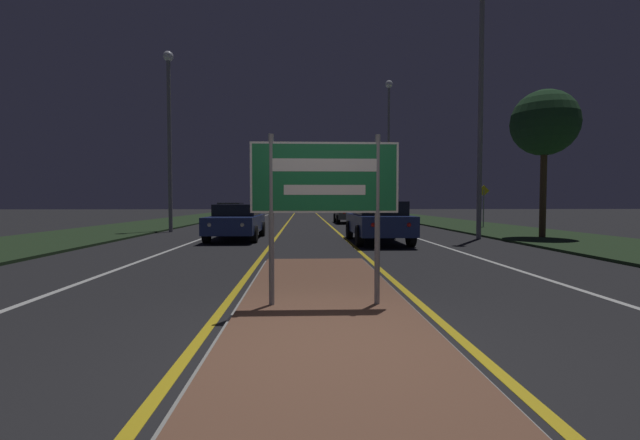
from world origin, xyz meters
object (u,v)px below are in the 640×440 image
car_receding_0 (378,221)px  car_approaching_1 (230,211)px  streetlight_left_near (169,121)px  streetlight_right_far (389,126)px  highway_sign (325,186)px  car_receding_1 (350,211)px  streetlight_right_near (481,83)px  warning_sign (484,202)px  car_approaching_0 (237,221)px

car_receding_0 → car_approaching_1: (-7.99, 16.96, -0.03)m
streetlight_left_near → streetlight_right_far: (13.24, 14.30, 2.35)m
highway_sign → streetlight_left_near: size_ratio=0.26×
streetlight_left_near → car_approaching_1: 12.26m
streetlight_left_near → car_approaching_1: (0.89, 11.37, -4.48)m
car_receding_1 → streetlight_right_far: bearing=58.2°
highway_sign → streetlight_right_far: 30.61m
streetlight_left_near → streetlight_right_near: size_ratio=0.84×
car_receding_0 → streetlight_left_near: bearing=147.8°
streetlight_right_far → car_approaching_1: size_ratio=2.57×
car_approaching_1 → warning_sign: size_ratio=1.95×
car_receding_1 → car_approaching_0: (-5.70, -12.19, -0.09)m
streetlight_right_far → warning_sign: bearing=-77.1°
streetlight_right_near → car_receding_1: streetlight_right_near is taller
streetlight_right_far → car_receding_0: bearing=-102.4°
warning_sign → car_approaching_1: bearing=148.8°
streetlight_left_near → car_receding_1: streetlight_left_near is taller
streetlight_right_near → car_approaching_0: size_ratio=2.16×
streetlight_left_near → car_receding_1: (9.44, 8.16, -4.43)m
car_approaching_0 → warning_sign: 13.78m
streetlight_right_far → car_approaching_1: (-12.35, -2.93, -6.84)m
streetlight_right_near → car_receding_1: bearing=106.0°
car_approaching_1 → streetlight_right_near: bearing=-52.3°
car_receding_0 → car_receding_1: (0.56, 13.75, 0.02)m
streetlight_right_near → car_receding_0: streetlight_right_near is taller
streetlight_right_near → streetlight_right_far: (0.22, 18.62, 1.64)m
car_approaching_0 → warning_sign: bearing=27.0°
streetlight_left_near → streetlight_right_near: streetlight_right_near is taller
streetlight_right_near → streetlight_right_far: 18.69m
streetlight_right_far → car_receding_1: size_ratio=2.70×
car_receding_1 → warning_sign: size_ratio=1.86×
streetlight_left_near → streetlight_right_far: bearing=47.2°
car_approaching_0 → warning_sign: (12.26, 6.24, 0.73)m
streetlight_right_near → car_approaching_1: size_ratio=2.30×
streetlight_right_far → warning_sign: (2.76, -12.09, -6.14)m
highway_sign → car_receding_1: highway_sign is taller
car_approaching_0 → warning_sign: size_ratio=2.08×
car_approaching_1 → warning_sign: warning_sign is taller
highway_sign → car_approaching_0: bearing=104.4°
car_receding_0 → car_approaching_0: car_receding_0 is taller
car_receding_1 → car_approaching_0: 13.46m
streetlight_right_near → car_approaching_0: 10.66m
streetlight_right_near → warning_sign: streetlight_right_near is taller
warning_sign → streetlight_right_near: bearing=-114.5°
streetlight_left_near → warning_sign: bearing=7.9°
car_receding_1 → highway_sign: bearing=-97.1°
highway_sign → warning_sign: warning_sign is taller
highway_sign → car_approaching_0: size_ratio=0.47×
highway_sign → car_approaching_1: bearing=102.1°
highway_sign → streetlight_left_near: (-6.54, 14.97, 3.59)m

